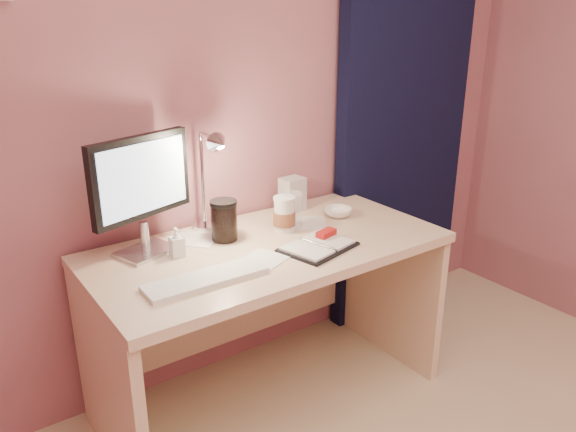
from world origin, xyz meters
TOP-DOWN VIEW (x-y plane):
  - room at (0.95, 1.69)m, footprint 3.50×3.50m
  - desk at (0.00, 1.45)m, footprint 1.40×0.70m
  - monitor at (-0.43, 1.57)m, footprint 0.41×0.21m
  - keyboard at (-0.35, 1.23)m, footprint 0.43×0.13m
  - planner at (0.14, 1.24)m, footprint 0.31×0.26m
  - paper_a at (-0.09, 1.27)m, footprint 0.19×0.19m
  - paper_b at (0.26, 1.48)m, footprint 0.24×0.24m
  - paper_c at (-0.21, 1.59)m, footprint 0.24×0.24m
  - coffee_cup at (0.13, 1.46)m, footprint 0.09×0.09m
  - clear_cup at (0.18, 1.47)m, footprint 0.09×0.09m
  - bowl at (0.43, 1.46)m, footprint 0.13×0.13m
  - lotion_bottle at (-0.34, 1.48)m, footprint 0.05×0.05m
  - dark_jar at (-0.12, 1.52)m, footprint 0.10×0.10m
  - product_box at (0.31, 1.65)m, footprint 0.11×0.09m
  - desk_lamp at (-0.12, 1.57)m, footprint 0.10×0.27m

SIDE VIEW (x-z plane):
  - desk at x=0.00m, z-range 0.14..0.87m
  - paper_a at x=-0.09m, z-range 0.73..0.73m
  - paper_c at x=-0.21m, z-range 0.73..0.73m
  - paper_b at x=0.26m, z-range 0.73..0.73m
  - keyboard at x=-0.35m, z-range 0.73..0.75m
  - planner at x=0.14m, z-range 0.72..0.76m
  - bowl at x=0.43m, z-range 0.73..0.77m
  - lotion_bottle at x=-0.34m, z-range 0.73..0.84m
  - coffee_cup at x=0.13m, z-range 0.73..0.87m
  - dark_jar at x=-0.12m, z-range 0.73..0.88m
  - clear_cup at x=0.18m, z-range 0.73..0.88m
  - product_box at x=0.31m, z-range 0.73..0.88m
  - monitor at x=-0.43m, z-range 0.77..1.23m
  - desk_lamp at x=-0.12m, z-range 0.78..1.22m
  - room at x=0.95m, z-range -0.61..2.89m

